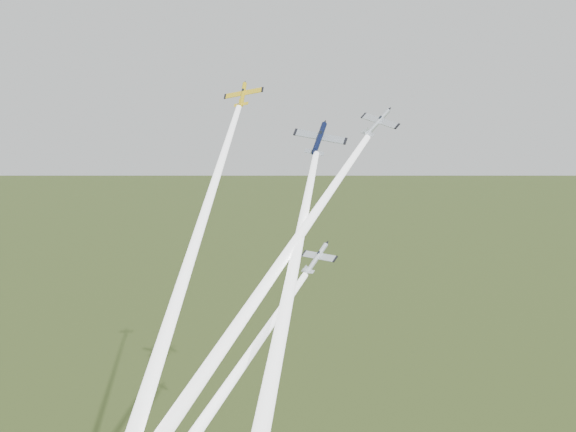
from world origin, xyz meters
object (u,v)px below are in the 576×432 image
object	(u,v)px
plane_silver_right	(378,122)
plane_yellow	(243,94)
plane_silver_low	(317,258)
plane_navy	(319,138)

from	to	relation	value
plane_silver_right	plane_yellow	bearing A→B (deg)	-169.65
plane_silver_right	plane_silver_low	xyz separation A→B (m)	(-6.39, -8.65, -20.65)
plane_navy	plane_silver_right	bearing A→B (deg)	-2.10
plane_yellow	plane_silver_low	bearing A→B (deg)	-44.57
plane_yellow	plane_silver_right	size ratio (longest dim) A/B	1.02
plane_silver_right	plane_silver_low	world-z (taller)	plane_silver_right
plane_yellow	plane_silver_low	distance (m)	34.59
plane_navy	plane_silver_low	xyz separation A→B (m)	(2.79, -6.81, -17.98)
plane_navy	plane_silver_low	size ratio (longest dim) A/B	1.21
plane_yellow	plane_silver_right	xyz separation A→B (m)	(26.66, -4.10, -4.32)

